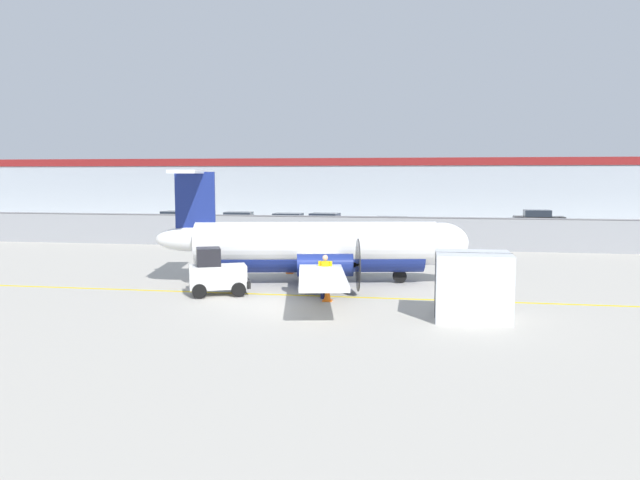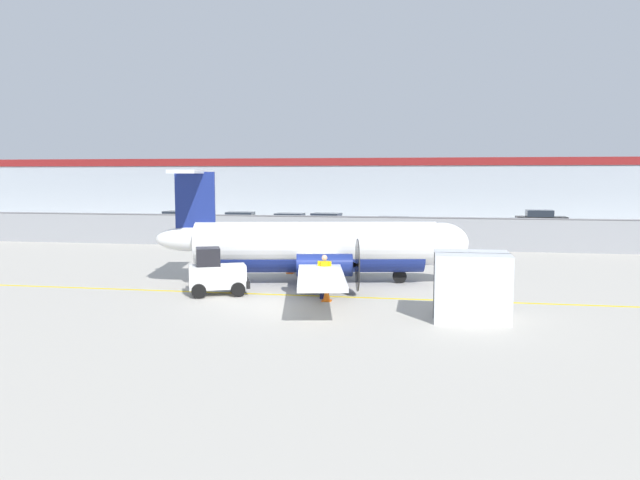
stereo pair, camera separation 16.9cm
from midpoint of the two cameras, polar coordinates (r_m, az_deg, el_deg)
name	(u,v)px [view 2 (the right image)]	position (r m, az deg, el deg)	size (l,w,h in m)	color
ground_plane	(301,295)	(24.59, -1.56, -5.08)	(140.00, 140.00, 0.01)	#ADA89E
perimeter_fence	(352,231)	(40.10, 3.06, 0.81)	(98.00, 0.10, 2.10)	gray
parking_lot_strip	(369,232)	(51.58, 4.62, 0.77)	(98.00, 17.00, 0.12)	#38383A
background_building	(386,188)	(69.81, 6.10, 4.74)	(91.00, 8.10, 6.50)	#A8B2BC
commuter_airplane	(321,247)	(27.10, 0.31, -0.63)	(13.62, 16.00, 4.92)	white
baggage_tug	(216,273)	(24.90, -9.30, -3.03)	(2.57, 2.07, 1.88)	silver
ground_crew_worker	(324,274)	(23.76, 0.62, -3.15)	(0.54, 0.35, 1.70)	#191E4C
cargo_container	(471,286)	(21.01, 13.90, -4.12)	(2.44, 2.03, 2.20)	silver
traffic_cone_near_left	(327,293)	(23.45, 0.82, -4.86)	(0.36, 0.36, 0.64)	orange
traffic_cone_near_right	(290,267)	(30.04, -2.57, -2.47)	(0.36, 0.36, 0.64)	orange
traffic_cone_far_left	(471,291)	(24.54, 13.86, -4.55)	(0.36, 0.36, 0.64)	orange
traffic_cone_far_right	(445,302)	(22.27, 11.53, -5.56)	(0.36, 0.36, 0.64)	orange
parked_car_0	(180,221)	(53.63, -12.63, 1.74)	(4.38, 2.42, 1.58)	slate
parked_car_1	(239,222)	(51.66, -7.32, 1.68)	(4.32, 2.25, 1.58)	#B28C19
parked_car_2	(291,223)	(49.51, -2.56, 1.53)	(4.26, 2.13, 1.58)	navy
parked_car_3	(328,223)	(49.56, 0.82, 1.54)	(4.39, 2.43, 1.58)	navy
parked_car_4	(394,228)	(45.58, 6.85, 1.11)	(4.34, 2.30, 1.58)	#B28C19
parked_car_5	(456,230)	(44.85, 12.46, 0.94)	(4.30, 2.20, 1.58)	navy
parked_car_6	(528,230)	(45.76, 18.59, 0.86)	(4.23, 2.06, 1.58)	#B28C19
parked_car_7	(541,219)	(57.31, 19.61, 1.80)	(4.23, 2.06, 1.58)	black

